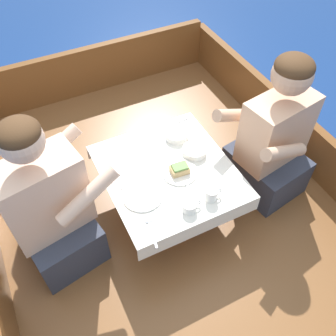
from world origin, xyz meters
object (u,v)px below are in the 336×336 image
person_port (50,209)px  person_starboard (272,141)px  sandwich (180,169)px  coffee_cup_starboard (190,207)px  coffee_cup_port (212,194)px

person_port → person_starboard: size_ratio=1.01×
person_starboard → sandwich: person_starboard is taller
coffee_cup_starboard → person_starboard: bearing=17.4°
coffee_cup_starboard → sandwich: bearing=74.1°
person_port → person_starboard: 1.30m
person_starboard → sandwich: (-0.60, 0.03, 0.02)m
person_port → coffee_cup_starboard: bearing=-37.8°
person_port → person_starboard: (1.29, -0.11, 0.00)m
coffee_cup_port → coffee_cup_starboard: 0.13m
sandwich → coffee_cup_starboard: bearing=-105.9°
coffee_cup_port → coffee_cup_starboard: size_ratio=0.91×
person_port → coffee_cup_port: (0.76, -0.30, 0.03)m
coffee_cup_starboard → person_port: bearing=153.3°
coffee_cup_port → person_starboard: bearing=20.2°
person_port → coffee_cup_starboard: 0.70m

